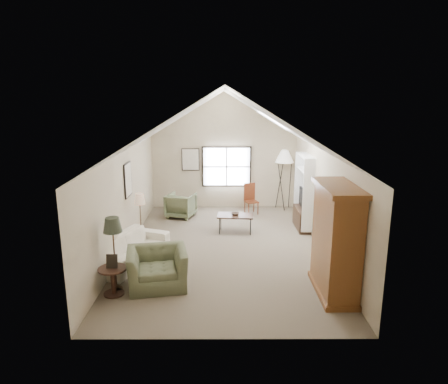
{
  "coord_description": "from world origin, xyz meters",
  "views": [
    {
      "loc": [
        -0.03,
        -9.73,
        3.84
      ],
      "look_at": [
        0.0,
        0.4,
        1.4
      ],
      "focal_mm": 32.0,
      "sensor_mm": 36.0,
      "label": 1
    }
  ],
  "objects_px": {
    "side_table": "(113,281)",
    "side_chair": "(251,199)",
    "armoire": "(336,240)",
    "coffee_table": "(235,224)",
    "armchair_near": "(157,268)",
    "armchair_far": "(181,205)",
    "sofa": "(131,249)"
  },
  "relations": [
    {
      "from": "armchair_far",
      "to": "coffee_table",
      "type": "relative_size",
      "value": 0.84
    },
    {
      "from": "armoire",
      "to": "side_table",
      "type": "height_order",
      "value": "armoire"
    },
    {
      "from": "side_table",
      "to": "sofa",
      "type": "bearing_deg",
      "value": 90.0
    },
    {
      "from": "armchair_far",
      "to": "side_chair",
      "type": "distance_m",
      "value": 2.35
    },
    {
      "from": "sofa",
      "to": "side_chair",
      "type": "bearing_deg",
      "value": -17.73
    },
    {
      "from": "armoire",
      "to": "sofa",
      "type": "relative_size",
      "value": 0.98
    },
    {
      "from": "armoire",
      "to": "side_chair",
      "type": "relative_size",
      "value": 2.17
    },
    {
      "from": "armoire",
      "to": "side_table",
      "type": "relative_size",
      "value": 3.91
    },
    {
      "from": "armoire",
      "to": "armchair_near",
      "type": "height_order",
      "value": "armoire"
    },
    {
      "from": "side_table",
      "to": "side_chair",
      "type": "xyz_separation_m",
      "value": [
        3.12,
        5.6,
        0.23
      ]
    },
    {
      "from": "armchair_near",
      "to": "coffee_table",
      "type": "xyz_separation_m",
      "value": [
        1.72,
        3.33,
        -0.13
      ]
    },
    {
      "from": "armchair_far",
      "to": "side_table",
      "type": "height_order",
      "value": "armchair_far"
    },
    {
      "from": "armoire",
      "to": "sofa",
      "type": "distance_m",
      "value": 4.7
    },
    {
      "from": "armchair_near",
      "to": "armchair_far",
      "type": "distance_m",
      "value": 4.85
    },
    {
      "from": "side_table",
      "to": "armoire",
      "type": "bearing_deg",
      "value": 1.02
    },
    {
      "from": "armchair_near",
      "to": "side_table",
      "type": "relative_size",
      "value": 2.14
    },
    {
      "from": "armoire",
      "to": "armchair_far",
      "type": "bearing_deg",
      "value": 124.75
    },
    {
      "from": "coffee_table",
      "to": "side_chair",
      "type": "distance_m",
      "value": 2.0
    },
    {
      "from": "sofa",
      "to": "side_table",
      "type": "distance_m",
      "value": 1.6
    },
    {
      "from": "armoire",
      "to": "armchair_near",
      "type": "relative_size",
      "value": 1.83
    },
    {
      "from": "side_table",
      "to": "side_chair",
      "type": "bearing_deg",
      "value": 60.83
    },
    {
      "from": "armoire",
      "to": "armchair_near",
      "type": "xyz_separation_m",
      "value": [
        -3.57,
        0.3,
        -0.71
      ]
    },
    {
      "from": "armoire",
      "to": "armchair_far",
      "type": "distance_m",
      "value": 6.31
    },
    {
      "from": "armchair_near",
      "to": "side_table",
      "type": "distance_m",
      "value": 0.9
    },
    {
      "from": "sofa",
      "to": "armchair_near",
      "type": "distance_m",
      "value": 1.47
    },
    {
      "from": "armoire",
      "to": "coffee_table",
      "type": "xyz_separation_m",
      "value": [
        -1.85,
        3.63,
        -0.84
      ]
    },
    {
      "from": "armoire",
      "to": "coffee_table",
      "type": "relative_size",
      "value": 2.16
    },
    {
      "from": "armchair_near",
      "to": "armchair_far",
      "type": "relative_size",
      "value": 1.41
    },
    {
      "from": "armchair_near",
      "to": "side_chair",
      "type": "bearing_deg",
      "value": 55.23
    },
    {
      "from": "armchair_far",
      "to": "sofa",
      "type": "bearing_deg",
      "value": 94.34
    },
    {
      "from": "armoire",
      "to": "side_chair",
      "type": "height_order",
      "value": "armoire"
    },
    {
      "from": "sofa",
      "to": "side_table",
      "type": "xyz_separation_m",
      "value": [
        0.0,
        -1.6,
        -0.05
      ]
    }
  ]
}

